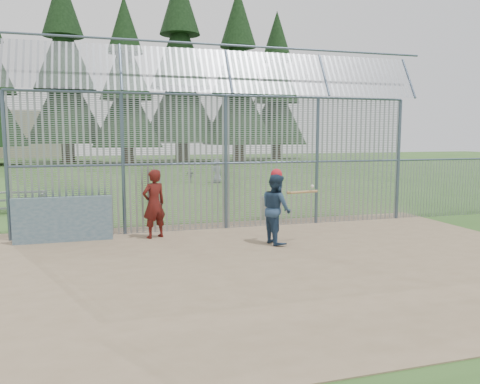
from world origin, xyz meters
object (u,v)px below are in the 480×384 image
object	(u,v)px
dugout_wall	(63,220)
bleacher	(3,202)
onlooker	(154,204)
batter	(276,209)
trash_can	(267,208)

from	to	relation	value
dugout_wall	bleacher	size ratio (longest dim) A/B	0.83
dugout_wall	onlooker	distance (m)	2.39
batter	onlooker	xyz separation A→B (m)	(-2.97, 1.57, 0.03)
dugout_wall	trash_can	bearing A→B (deg)	16.48
trash_can	bleacher	xyz separation A→B (m)	(-8.93, 3.93, 0.03)
dugout_wall	batter	xyz separation A→B (m)	(5.34, -1.73, 0.31)
onlooker	batter	bearing A→B (deg)	128.08
trash_can	bleacher	size ratio (longest dim) A/B	0.27
onlooker	bleacher	world-z (taller)	onlooker
batter	bleacher	xyz separation A→B (m)	(-7.86, 7.56, -0.52)
dugout_wall	bleacher	world-z (taller)	dugout_wall
dugout_wall	batter	distance (m)	5.62
trash_can	bleacher	bearing A→B (deg)	156.23
dugout_wall	batter	bearing A→B (deg)	-17.97
onlooker	trash_can	xyz separation A→B (m)	(4.04, 2.05, -0.58)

